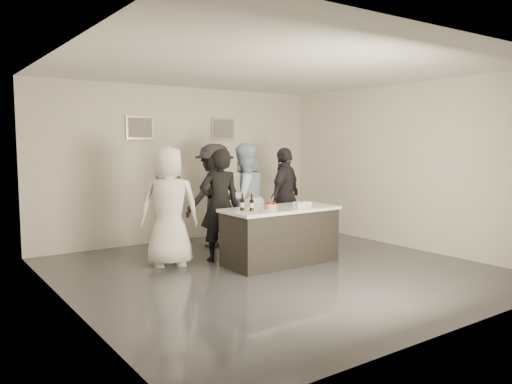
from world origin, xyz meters
TOP-DOWN VIEW (x-y plane):
  - floor at (0.00, 0.00)m, footprint 6.00×6.00m
  - ceiling at (0.00, 0.00)m, footprint 6.00×6.00m
  - wall_back at (0.00, 3.00)m, footprint 6.00×0.04m
  - wall_front at (0.00, -3.00)m, footprint 6.00×0.04m
  - wall_left at (-3.00, 0.00)m, footprint 0.04×6.00m
  - wall_right at (3.00, 0.00)m, footprint 0.04×6.00m
  - picture_left at (-0.90, 2.97)m, footprint 0.54×0.04m
  - picture_right at (0.90, 2.97)m, footprint 0.54×0.04m
  - bar_counter at (0.34, 0.30)m, footprint 1.86×0.86m
  - cake at (0.10, 0.24)m, footprint 0.20×0.20m
  - beer_bottle_a at (-0.35, 0.37)m, footprint 0.07×0.07m
  - beer_bottle_b at (-0.26, 0.24)m, footprint 0.07×0.07m
  - tumbler_cluster at (0.69, 0.19)m, footprint 0.30×0.19m
  - candles at (-0.04, -0.05)m, footprint 0.24×0.08m
  - person_main_black at (-0.36, 1.02)m, footprint 0.75×0.57m
  - person_main_blue at (0.25, 1.23)m, footprint 0.99×0.80m
  - person_guest_left at (-1.18, 1.17)m, footprint 1.07×0.89m
  - person_guest_right at (1.38, 1.51)m, footprint 1.16×0.90m
  - person_guest_back at (0.14, 2.02)m, footprint 1.33×0.90m

SIDE VIEW (x-z plane):
  - floor at x=0.00m, z-range 0.00..0.00m
  - bar_counter at x=0.34m, z-range 0.00..0.90m
  - candles at x=-0.04m, z-range 0.90..0.91m
  - person_main_black at x=-0.36m, z-range 0.00..1.83m
  - person_guest_right at x=1.38m, z-range 0.00..1.83m
  - person_guest_left at x=-1.18m, z-range 0.00..1.87m
  - cake at x=0.10m, z-range 0.90..0.97m
  - tumbler_cluster at x=0.69m, z-range 0.90..0.98m
  - person_guest_back at x=0.14m, z-range 0.00..1.90m
  - person_main_blue at x=0.25m, z-range 0.00..1.91m
  - beer_bottle_a at x=-0.35m, z-range 0.90..1.16m
  - beer_bottle_b at x=-0.26m, z-range 0.90..1.16m
  - wall_back at x=0.00m, z-range 0.00..3.00m
  - wall_front at x=0.00m, z-range 0.00..3.00m
  - wall_left at x=-3.00m, z-range 0.00..3.00m
  - wall_right at x=3.00m, z-range 0.00..3.00m
  - picture_left at x=-0.90m, z-range 1.98..2.42m
  - picture_right at x=0.90m, z-range 1.98..2.42m
  - ceiling at x=0.00m, z-range 3.00..3.00m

